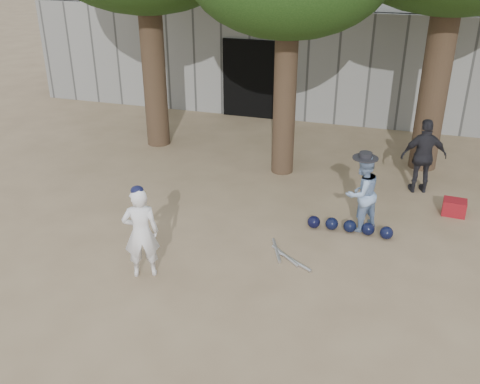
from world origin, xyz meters
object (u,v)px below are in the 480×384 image
(spectator_dark, at_px, (424,156))
(boy_player, at_px, (141,233))
(spectator_blue, at_px, (362,193))
(red_bag, at_px, (454,207))

(spectator_dark, bearing_deg, boy_player, 31.99)
(boy_player, xyz_separation_m, spectator_blue, (3.04, 2.47, -0.04))
(red_bag, bearing_deg, boy_player, -143.20)
(boy_player, distance_m, spectator_blue, 3.91)
(spectator_dark, relative_size, red_bag, 3.69)
(boy_player, height_order, spectator_blue, boy_player)
(spectator_blue, bearing_deg, spectator_dark, -165.48)
(spectator_blue, xyz_separation_m, red_bag, (1.67, 1.06, -0.55))
(boy_player, height_order, red_bag, boy_player)
(spectator_dark, bearing_deg, spectator_blue, 46.68)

